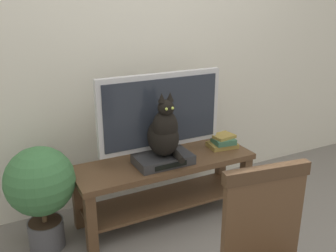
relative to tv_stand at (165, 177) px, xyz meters
name	(u,v)px	position (x,y,z in m)	size (l,w,h in m)	color
back_wall	(141,31)	(0.05, 0.52, 1.05)	(7.00, 0.12, 2.80)	beige
tv_stand	(165,177)	(0.00, 0.00, 0.00)	(1.38, 0.45, 0.49)	#513823
tv	(161,114)	(0.00, 0.07, 0.49)	(0.98, 0.20, 0.65)	#B7B7BC
media_box	(163,159)	(-0.04, -0.05, 0.18)	(0.42, 0.26, 0.07)	#2D2D30
cat	(164,132)	(-0.04, -0.07, 0.39)	(0.22, 0.34, 0.48)	black
book_stack	(223,142)	(0.53, 0.01, 0.19)	(0.24, 0.19, 0.11)	olive
potted_plant	(41,187)	(-0.90, 0.04, 0.12)	(0.46, 0.46, 0.74)	#47474C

